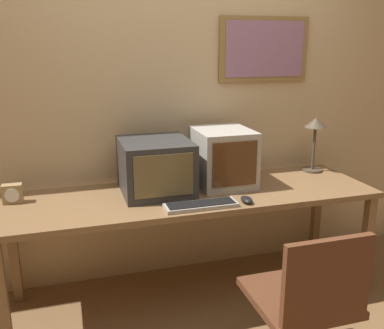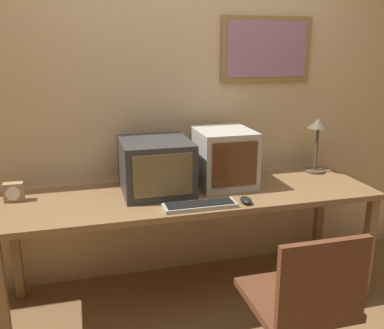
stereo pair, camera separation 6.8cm
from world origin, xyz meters
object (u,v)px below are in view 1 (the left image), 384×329
object	(u,v)px
monitor_left	(155,166)
mouse_near_keyboard	(247,200)
desk_clock	(12,194)
monitor_right	(223,157)
keyboard_main	(201,205)
desk_lamp	(315,132)
office_chair	(304,315)

from	to	relation	value
monitor_left	mouse_near_keyboard	xyz separation A→B (m)	(0.46, -0.35, -0.15)
mouse_near_keyboard	desk_clock	size ratio (longest dim) A/B	0.95
monitor_right	desk_clock	distance (m)	1.30
keyboard_main	mouse_near_keyboard	size ratio (longest dim) A/B	3.93
monitor_right	desk_clock	world-z (taller)	monitor_right
desk_lamp	office_chair	xyz separation A→B (m)	(-0.66, -1.04, -0.67)
desk_lamp	office_chair	bearing A→B (deg)	-122.43
keyboard_main	office_chair	distance (m)	0.78
monitor_right	mouse_near_keyboard	bearing A→B (deg)	-88.22
monitor_left	keyboard_main	distance (m)	0.42
desk_lamp	mouse_near_keyboard	bearing A→B (deg)	-147.46
monitor_right	keyboard_main	distance (m)	0.48
monitor_left	desk_clock	distance (m)	0.85
monitor_right	keyboard_main	size ratio (longest dim) A/B	0.98
monitor_left	office_chair	distance (m)	1.20
monitor_left	keyboard_main	xyz separation A→B (m)	(0.19, -0.34, -0.15)
desk_clock	monitor_right	bearing A→B (deg)	-0.96
keyboard_main	monitor_left	bearing A→B (deg)	118.61
mouse_near_keyboard	desk_lamp	bearing A→B (deg)	32.54
mouse_near_keyboard	office_chair	size ratio (longest dim) A/B	0.13
keyboard_main	desk_lamp	distance (m)	1.13
keyboard_main	monitor_right	bearing A→B (deg)	53.67
monitor_left	desk_clock	size ratio (longest dim) A/B	4.18
monitor_right	monitor_left	bearing A→B (deg)	-177.53
monitor_left	office_chair	xyz separation A→B (m)	(0.52, -0.93, -0.55)
monitor_left	keyboard_main	world-z (taller)	monitor_left
mouse_near_keyboard	office_chair	world-z (taller)	office_chair
mouse_near_keyboard	desk_clock	distance (m)	1.36
monitor_right	office_chair	world-z (taller)	monitor_right
mouse_near_keyboard	office_chair	distance (m)	0.71
office_chair	keyboard_main	bearing A→B (deg)	119.89
mouse_near_keyboard	office_chair	bearing A→B (deg)	-84.08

